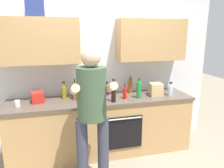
% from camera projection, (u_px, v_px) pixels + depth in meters
% --- Properties ---
extents(ground_plane, '(12.00, 12.00, 0.00)m').
position_uv_depth(ground_plane, '(103.00, 151.00, 3.53)').
color(ground_plane, gray).
extents(back_wall_unit, '(4.00, 0.38, 2.50)m').
position_uv_depth(back_wall_unit, '(98.00, 58.00, 3.44)').
color(back_wall_unit, silver).
rests_on(back_wall_unit, ground).
extents(counter, '(2.84, 0.67, 0.90)m').
position_uv_depth(counter, '(102.00, 126.00, 3.43)').
color(counter, tan).
rests_on(counter, ground).
extents(person_standing, '(0.49, 0.45, 1.74)m').
position_uv_depth(person_standing, '(92.00, 108.00, 2.53)').
color(person_standing, '#383D4C').
rests_on(person_standing, ground).
extents(bottle_syrup, '(0.06, 0.06, 0.29)m').
position_uv_depth(bottle_syrup, '(130.00, 85.00, 3.63)').
color(bottle_syrup, '#8C4C14').
rests_on(bottle_syrup, counter).
extents(bottle_water, '(0.08, 0.08, 0.22)m').
position_uv_depth(bottle_water, '(170.00, 90.00, 3.48)').
color(bottle_water, silver).
rests_on(bottle_water, counter).
extents(bottle_vinegar, '(0.08, 0.08, 0.33)m').
position_uv_depth(bottle_vinegar, '(82.00, 94.00, 3.11)').
color(bottle_vinegar, brown).
rests_on(bottle_vinegar, counter).
extents(bottle_hotsauce, '(0.06, 0.06, 0.24)m').
position_uv_depth(bottle_hotsauce, '(125.00, 93.00, 3.31)').
color(bottle_hotsauce, red).
rests_on(bottle_hotsauce, counter).
extents(bottle_soda, '(0.07, 0.07, 0.31)m').
position_uv_depth(bottle_soda, '(139.00, 90.00, 3.33)').
color(bottle_soda, '#198C33').
rests_on(bottle_soda, counter).
extents(bottle_oil, '(0.07, 0.07, 0.27)m').
position_uv_depth(bottle_oil, '(64.00, 92.00, 3.31)').
color(bottle_oil, olive).
rests_on(bottle_oil, counter).
extents(bottle_wine, '(0.07, 0.07, 0.22)m').
position_uv_depth(bottle_wine, '(107.00, 90.00, 3.51)').
color(bottle_wine, '#471419').
rests_on(bottle_wine, counter).
extents(bottle_soy, '(0.07, 0.07, 0.34)m').
position_uv_depth(bottle_soy, '(114.00, 92.00, 3.15)').
color(bottle_soy, black).
rests_on(bottle_soy, counter).
extents(cup_coffee, '(0.07, 0.07, 0.09)m').
position_uv_depth(cup_coffee, '(17.00, 104.00, 2.97)').
color(cup_coffee, white).
rests_on(cup_coffee, counter).
extents(mixing_bowl, '(0.28, 0.28, 0.09)m').
position_uv_depth(mixing_bowl, '(93.00, 96.00, 3.29)').
color(mixing_bowl, silver).
rests_on(mixing_bowl, counter).
extents(knife_block, '(0.10, 0.14, 0.32)m').
position_uv_depth(knife_block, '(76.00, 90.00, 3.31)').
color(knife_block, brown).
rests_on(knife_block, counter).
extents(grocery_bag_crisps, '(0.20, 0.20, 0.15)m').
position_uv_depth(grocery_bag_crisps, '(37.00, 97.00, 3.13)').
color(grocery_bag_crisps, red).
rests_on(grocery_bag_crisps, counter).
extents(grocery_bag_bread, '(0.22, 0.24, 0.20)m').
position_uv_depth(grocery_bag_bread, '(156.00, 89.00, 3.47)').
color(grocery_bag_bread, tan).
rests_on(grocery_bag_bread, counter).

